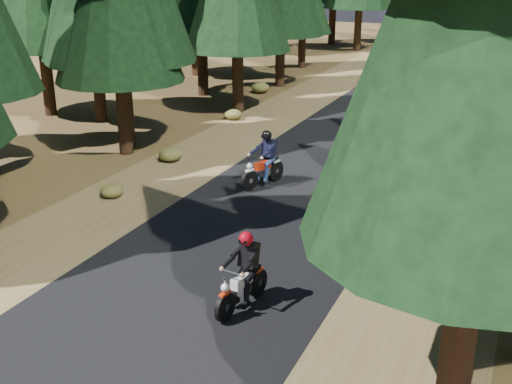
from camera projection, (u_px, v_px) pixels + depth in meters
ground at (231, 254)px, 15.51m from camera, size 120.00×120.00×0.00m
road at (301, 190)px, 19.81m from camera, size 6.00×100.00×0.01m
shoulder_l at (173, 171)px, 21.55m from camera, size 3.20×100.00×0.01m
shoulder_r at (455, 212)px, 18.07m from camera, size 3.20×100.00×0.01m
understory_shrubs at (357, 177)px, 20.17m from camera, size 14.89×30.54×0.63m
rider_lead at (242, 284)px, 12.92m from camera, size 0.82×1.89×1.63m
rider_follow at (263, 168)px, 19.99m from camera, size 1.15×2.05×1.75m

